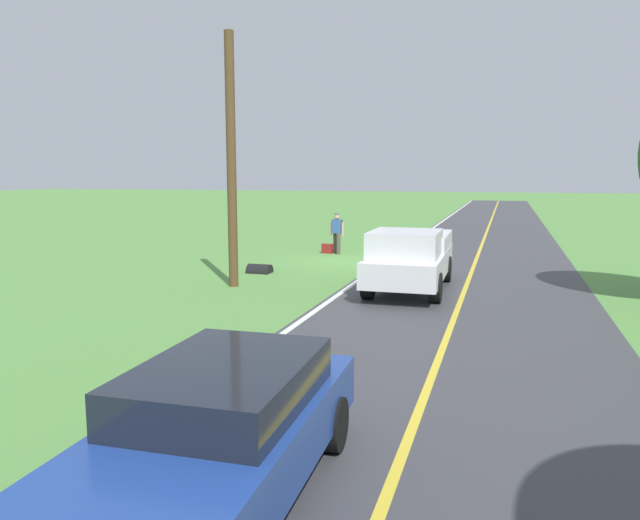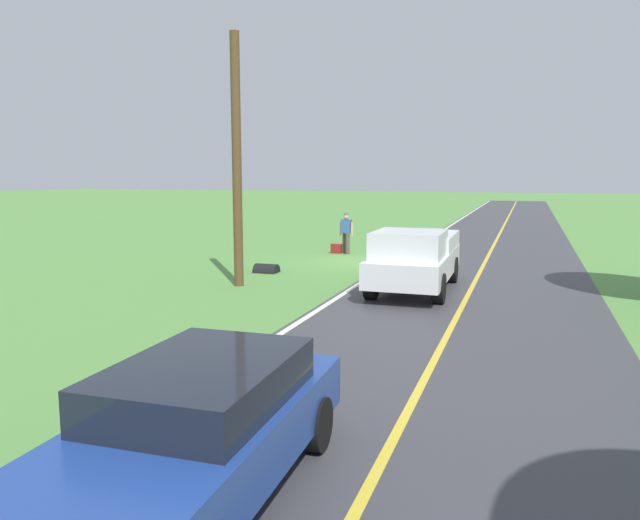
# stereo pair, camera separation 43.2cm
# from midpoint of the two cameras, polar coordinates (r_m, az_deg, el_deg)

# --- Properties ---
(ground_plane) EXTENTS (200.00, 200.00, 0.00)m
(ground_plane) POSITION_cam_midpoint_polar(r_m,az_deg,el_deg) (23.25, 2.40, -0.14)
(ground_plane) COLOR #568E42
(road_surface) EXTENTS (7.03, 120.00, 0.00)m
(road_surface) POSITION_cam_midpoint_polar(r_m,az_deg,el_deg) (22.53, 13.85, -0.63)
(road_surface) COLOR #3D3D42
(road_surface) RESTS_ON ground
(lane_edge_line) EXTENTS (0.16, 117.60, 0.00)m
(lane_edge_line) POSITION_cam_midpoint_polar(r_m,az_deg,el_deg) (22.96, 5.52, -0.27)
(lane_edge_line) COLOR silver
(lane_edge_line) RESTS_ON ground
(lane_centre_line) EXTENTS (0.14, 117.60, 0.00)m
(lane_centre_line) POSITION_cam_midpoint_polar(r_m,az_deg,el_deg) (22.53, 13.85, -0.63)
(lane_centre_line) COLOR gold
(lane_centre_line) RESTS_ON ground
(hitchhiker_walking) EXTENTS (0.62, 0.52, 1.75)m
(hitchhiker_walking) POSITION_cam_midpoint_polar(r_m,az_deg,el_deg) (25.50, 1.15, 2.80)
(hitchhiker_walking) COLOR #4C473D
(hitchhiker_walking) RESTS_ON ground
(suitcase_carried) EXTENTS (0.47, 0.22, 0.41)m
(suitcase_carried) POSITION_cam_midpoint_polar(r_m,az_deg,el_deg) (25.64, 0.20, 1.09)
(suitcase_carried) COLOR maroon
(suitcase_carried) RESTS_ON ground
(pickup_truck_passing) EXTENTS (2.16, 5.43, 1.82)m
(pickup_truck_passing) POSITION_cam_midpoint_polar(r_m,az_deg,el_deg) (17.36, 7.78, 0.20)
(pickup_truck_passing) COLOR silver
(pickup_truck_passing) RESTS_ON ground
(sedan_ahead_same_lane) EXTENTS (2.04, 4.46, 1.41)m
(sedan_ahead_same_lane) POSITION_cam_midpoint_polar(r_m,az_deg,el_deg) (6.49, -11.32, -15.39)
(sedan_ahead_same_lane) COLOR navy
(sedan_ahead_same_lane) RESTS_ON ground
(utility_pole_roadside) EXTENTS (0.28, 0.28, 7.41)m
(utility_pole_roadside) POSITION_cam_midpoint_polar(r_m,az_deg,el_deg) (18.02, -9.12, 9.19)
(utility_pole_roadside) COLOR brown
(utility_pole_roadside) RESTS_ON ground
(drainage_culvert) EXTENTS (0.80, 0.60, 0.60)m
(drainage_culvert) POSITION_cam_midpoint_polar(r_m,az_deg,el_deg) (20.69, -6.36, -1.21)
(drainage_culvert) COLOR black
(drainage_culvert) RESTS_ON ground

